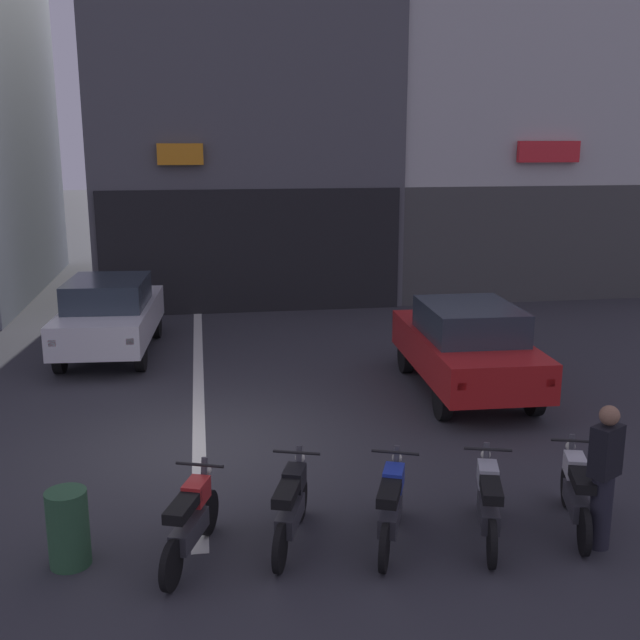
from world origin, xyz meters
The scene contains 12 objects.
ground_plane centered at (0.00, 0.00, 0.00)m, with size 120.00×120.00×0.00m, color #333338.
lane_centre_line centered at (0.00, 6.00, 0.00)m, with size 0.20×18.00×0.01m, color silver.
building_mid_block centered at (1.46, 12.89, 5.88)m, with size 8.10×7.90×11.79m.
car_white_crossing_near centered at (-1.79, 5.38, 0.89)m, with size 2.03×4.21×1.64m.
car_red_parked_kerbside centered at (4.74, 1.83, 0.89)m, with size 1.89×4.16×1.64m.
motorcycle_red_row_leftmost centered at (-0.08, -3.07, 0.46)m, with size 0.70×1.59×0.98m.
motorcycle_black_row_left_mid centered at (1.03, -2.91, 0.46)m, with size 0.67×1.61×0.98m.
motorcycle_blue_row_centre centered at (2.14, -3.08, 0.46)m, with size 0.71×1.59×0.98m.
motorcycle_silver_row_right_mid centered at (3.25, -3.17, 0.46)m, with size 0.63×1.62×0.98m.
motorcycle_white_row_rightmost centered at (4.35, -3.08, 0.46)m, with size 0.65×1.62×0.98m.
person_by_motorcycles centered at (4.42, -3.53, 0.86)m, with size 0.42×0.37×1.67m.
trash_bin centered at (-1.38, -2.99, 0.42)m, with size 0.44×0.44×0.85m, color #2D5938.
Camera 1 is at (0.12, -10.72, 4.47)m, focal length 42.93 mm.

